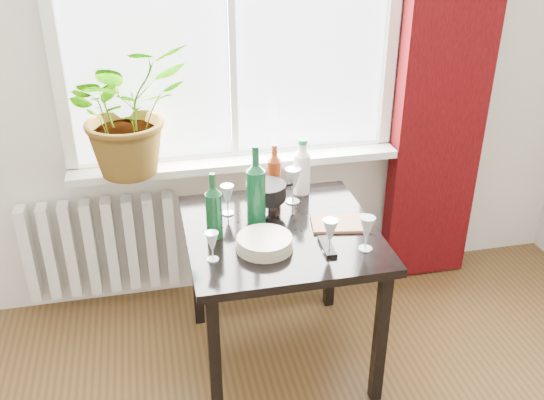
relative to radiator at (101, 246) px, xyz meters
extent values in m
cube|color=white|center=(0.75, 0.04, 1.22)|extent=(1.72, 0.08, 1.62)
cube|color=silver|center=(0.75, -0.03, 0.44)|extent=(1.72, 0.20, 0.04)
cube|color=#340406|center=(1.87, -0.06, 0.92)|extent=(0.50, 0.12, 2.56)
cube|color=silver|center=(0.00, 0.00, 0.00)|extent=(0.80, 0.10, 0.55)
cube|color=black|center=(0.85, -0.63, 0.34)|extent=(0.85, 0.85, 0.04)
cube|color=black|center=(0.48, -1.00, -0.03)|extent=(0.05, 0.05, 0.70)
cube|color=black|center=(0.48, -0.27, -0.03)|extent=(0.05, 0.05, 0.70)
cube|color=black|center=(1.21, -1.00, -0.03)|extent=(0.05, 0.05, 0.70)
cube|color=black|center=(1.21, -0.27, -0.03)|extent=(0.05, 0.05, 0.70)
imported|color=#27721E|center=(0.22, -0.09, 0.79)|extent=(0.74, 0.70, 0.64)
cylinder|color=#BFB89E|center=(0.75, -0.77, 0.39)|extent=(0.26, 0.26, 0.05)
cube|color=black|center=(1.01, -0.83, 0.37)|extent=(0.05, 0.16, 0.02)
cube|color=#915D41|center=(1.12, -0.65, 0.37)|extent=(0.28, 0.20, 0.01)
camera|label=1|loc=(0.31, -2.92, 1.73)|focal=40.00mm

